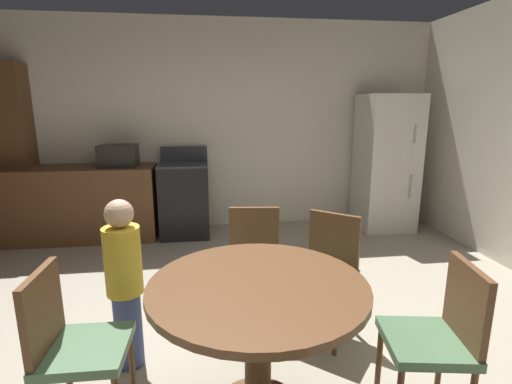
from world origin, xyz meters
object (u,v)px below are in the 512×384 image
oven_range (185,199)px  refrigerator (386,163)px  microwave (118,156)px  chair_west (71,341)px  person_child (125,281)px  dining_table (258,312)px  chair_east (440,333)px  chair_north (254,259)px  chair_northeast (327,267)px

oven_range → refrigerator: bearing=-1.2°
microwave → chair_west: 3.07m
refrigerator → person_child: (-2.86, -2.47, -0.30)m
refrigerator → dining_table: refrigerator is taller
person_child → chair_east: bearing=11.9°
oven_range → dining_table: oven_range is taller
chair_west → chair_north: 1.36m
refrigerator → microwave: bearing=179.2°
refrigerator → chair_east: refrigerator is taller
dining_table → chair_west: 0.92m
dining_table → chair_northeast: 0.92m
microwave → oven_range: bearing=0.3°
oven_range → microwave: microwave is taller
microwave → chair_northeast: (1.88, -2.32, -0.53)m
refrigerator → chair_north: refrigerator is taller
oven_range → dining_table: (0.52, -3.02, 0.13)m
oven_range → chair_west: (-0.40, -3.01, 0.03)m
oven_range → chair_northeast: size_ratio=1.26×
person_child → chair_west: bearing=-75.6°
chair_east → oven_range: bearing=-56.0°
microwave → chair_west: microwave is taller
chair_northeast → chair_east: 0.91m
refrigerator → person_child: refrigerator is taller
chair_west → person_child: size_ratio=0.80×
chair_west → person_child: bearing=72.1°
dining_table → person_child: size_ratio=1.02×
oven_range → refrigerator: (2.63, -0.05, 0.41)m
chair_west → dining_table: bearing=-0.0°
chair_north → refrigerator: bearing=141.8°
dining_table → chair_northeast: bearing=49.8°
chair_west → chair_northeast: same height
chair_west → chair_east: bearing=-4.3°
dining_table → person_child: (-0.75, 0.50, -0.02)m
chair_east → person_child: person_child is taller
refrigerator → person_child: size_ratio=1.61×
microwave → dining_table: microwave is taller
chair_west → chair_north: size_ratio=1.00×
chair_west → chair_north: bearing=42.5°
chair_north → person_child: size_ratio=0.80×
refrigerator → dining_table: (-2.11, -2.97, -0.28)m
chair_north → chair_northeast: 0.54m
oven_range → chair_north: size_ratio=1.26×
chair_north → person_child: 0.95m
refrigerator → chair_west: bearing=-135.7°
dining_table → chair_north: (0.10, 0.91, -0.09)m
dining_table → chair_northeast: chair_northeast is taller
refrigerator → chair_east: bearing=-111.0°
refrigerator → chair_east: (-1.20, -3.13, -0.38)m
microwave → chair_west: bearing=-83.1°
refrigerator → chair_northeast: 2.75m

